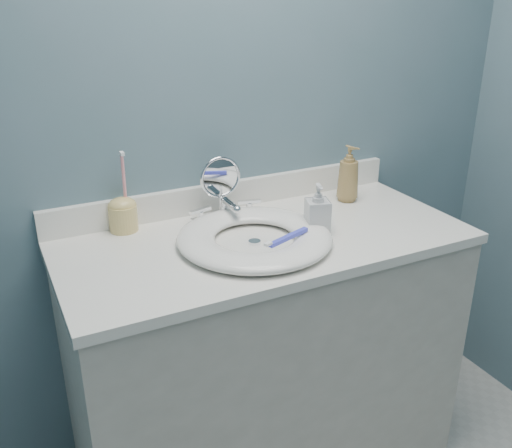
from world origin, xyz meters
TOP-DOWN VIEW (x-y plane):
  - back_wall at (0.00, 1.25)m, footprint 2.20×0.02m
  - vanity_cabinet at (0.00, 0.97)m, footprint 1.20×0.55m
  - countertop at (0.00, 0.97)m, footprint 1.22×0.57m
  - backsplash at (0.00, 1.24)m, footprint 1.22×0.02m
  - basin at (-0.05, 0.94)m, footprint 0.45×0.45m
  - drain at (-0.05, 0.94)m, footprint 0.04×0.04m
  - faucet at (-0.05, 1.14)m, footprint 0.25×0.13m
  - makeup_mirror at (-0.06, 1.18)m, footprint 0.14×0.08m
  - soap_bottle_amber at (0.39, 1.12)m, footprint 0.09×0.09m
  - soap_bottle_clear at (0.15, 0.93)m, footprint 0.09×0.09m
  - toothbrush_holder at (-0.36, 1.21)m, footprint 0.09×0.09m
  - toothbrush_lying at (0.00, 0.85)m, footprint 0.17×0.07m

SIDE VIEW (x-z plane):
  - vanity_cabinet at x=0.00m, z-range 0.00..0.85m
  - countertop at x=0.00m, z-range 0.85..0.88m
  - drain at x=-0.05m, z-range 0.88..0.89m
  - basin at x=-0.05m, z-range 0.88..0.92m
  - faucet at x=-0.05m, z-range 0.87..0.95m
  - toothbrush_lying at x=0.00m, z-range 0.92..0.93m
  - backsplash at x=0.00m, z-range 0.88..0.97m
  - toothbrush_holder at x=-0.36m, z-range 0.81..1.06m
  - soap_bottle_clear at x=0.15m, z-range 0.88..1.03m
  - soap_bottle_amber at x=0.39m, z-range 0.88..1.07m
  - makeup_mirror at x=-0.06m, z-range 0.89..1.09m
  - back_wall at x=0.00m, z-range 0.00..2.40m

